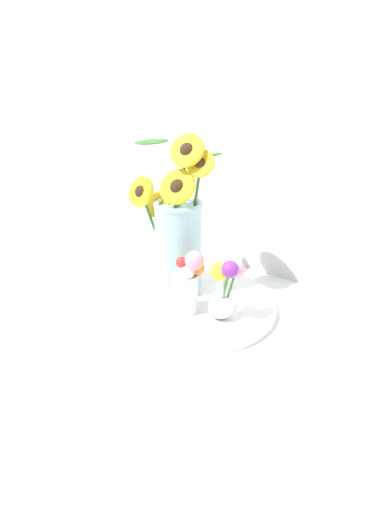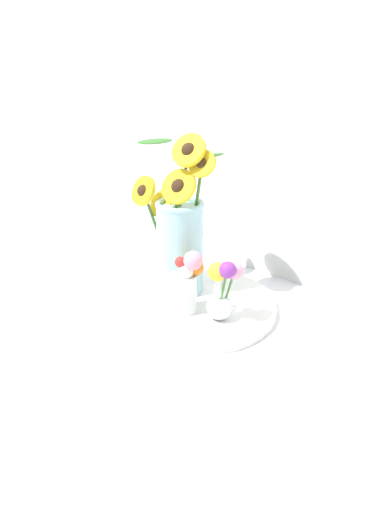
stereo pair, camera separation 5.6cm
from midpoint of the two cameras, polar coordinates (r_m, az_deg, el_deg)
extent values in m
plane|color=silver|center=(1.15, -1.79, -7.76)|extent=(6.00, 6.00, 0.00)
cylinder|color=white|center=(1.21, 1.34, -5.70)|extent=(0.40, 0.40, 0.02)
cylinder|color=#9ED1D6|center=(1.21, -0.03, 0.83)|extent=(0.11, 0.11, 0.22)
torus|color=#9ED1D6|center=(1.18, -0.03, 5.92)|extent=(0.12, 0.12, 0.01)
cylinder|color=#427533|center=(1.22, -2.69, 2.96)|extent=(0.06, 0.03, 0.18)
cylinder|color=yellow|center=(1.20, -4.22, 7.41)|extent=(0.09, 0.04, 0.09)
sphere|color=#382314|center=(1.20, -4.22, 7.41)|extent=(0.03, 0.03, 0.03)
cylinder|color=#427533|center=(1.19, -0.77, 2.72)|extent=(0.04, 0.01, 0.23)
cylinder|color=yellow|center=(1.14, -0.09, 7.92)|extent=(0.09, 0.06, 0.09)
sphere|color=#382314|center=(1.14, -0.09, 7.92)|extent=(0.04, 0.04, 0.04)
cylinder|color=#427533|center=(1.23, -1.08, 1.64)|extent=(0.06, 0.01, 0.18)
cylinder|color=yellow|center=(1.21, -2.15, 5.97)|extent=(0.08, 0.05, 0.08)
sphere|color=#382314|center=(1.21, -2.15, 5.97)|extent=(0.03, 0.03, 0.03)
cylinder|color=#427533|center=(1.19, -0.12, 5.31)|extent=(0.05, 0.03, 0.28)
cylinder|color=yellow|center=(1.14, 1.07, 11.99)|extent=(0.09, 0.06, 0.08)
sphere|color=#382314|center=(1.14, 1.07, 11.99)|extent=(0.03, 0.03, 0.03)
cylinder|color=#427533|center=(1.18, 1.60, 4.10)|extent=(0.04, 0.02, 0.27)
cylinder|color=yellow|center=(1.13, 2.62, 10.47)|extent=(0.07, 0.05, 0.06)
sphere|color=#382314|center=(1.13, 2.62, 10.47)|extent=(0.03, 0.03, 0.03)
ellipsoid|color=#38702D|center=(1.18, 3.38, 11.35)|extent=(0.12, 0.10, 0.04)
ellipsoid|color=#38702D|center=(1.21, -2.89, 12.95)|extent=(0.06, 0.10, 0.01)
cylinder|color=white|center=(1.14, 0.42, -4.26)|extent=(0.06, 0.06, 0.09)
cylinder|color=#4C8438|center=(1.13, -0.04, -3.27)|extent=(0.01, 0.01, 0.11)
sphere|color=red|center=(1.10, 0.12, -0.71)|extent=(0.03, 0.03, 0.03)
cylinder|color=#4C8438|center=(1.13, 0.42, -3.47)|extent=(0.02, 0.01, 0.07)
sphere|color=white|center=(1.11, 0.71, -1.80)|extent=(0.04, 0.04, 0.04)
cylinder|color=#4C8438|center=(1.14, 1.25, -3.24)|extent=(0.02, 0.02, 0.08)
sphere|color=orange|center=(1.12, 1.80, -1.32)|extent=(0.04, 0.04, 0.04)
cylinder|color=#4C8438|center=(1.12, 1.16, -3.02)|extent=(0.02, 0.01, 0.11)
sphere|color=pink|center=(1.09, 1.60, -0.54)|extent=(0.04, 0.04, 0.04)
cylinder|color=#4C8438|center=(1.15, 0.88, -3.42)|extent=(0.01, 0.03, 0.08)
sphere|color=yellow|center=(1.14, 1.24, -1.47)|extent=(0.03, 0.03, 0.03)
sphere|color=white|center=(1.12, 4.61, -5.84)|extent=(0.06, 0.06, 0.06)
cylinder|color=white|center=(1.10, 4.70, -3.32)|extent=(0.03, 0.03, 0.05)
cylinder|color=#4C8438|center=(1.09, 4.65, -3.92)|extent=(0.02, 0.01, 0.08)
sphere|color=yellow|center=(1.08, 4.43, -1.83)|extent=(0.04, 0.04, 0.04)
cylinder|color=#4C8438|center=(1.11, 4.62, -3.53)|extent=(0.01, 0.01, 0.10)
sphere|color=pink|center=(1.09, 4.52, -1.22)|extent=(0.03, 0.03, 0.03)
cylinder|color=#4C8438|center=(1.10, 5.75, -3.66)|extent=(0.02, 0.02, 0.08)
sphere|color=pink|center=(1.08, 6.39, -1.69)|extent=(0.04, 0.04, 0.04)
cylinder|color=#4C8438|center=(1.09, 5.08, -3.83)|extent=(0.03, 0.01, 0.10)
sphere|color=purple|center=(1.06, 5.62, -1.62)|extent=(0.04, 0.04, 0.04)
camera|label=1|loc=(0.03, -88.59, 0.61)|focal=35.00mm
camera|label=2|loc=(0.03, 91.41, -0.61)|focal=35.00mm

